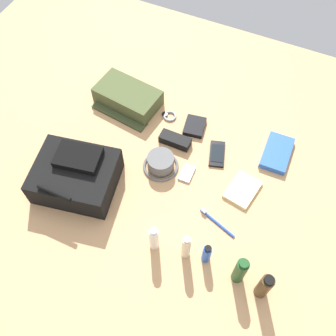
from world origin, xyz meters
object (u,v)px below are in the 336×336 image
(sunglasses_case, at_px, (175,140))
(shampoo_bottle, at_px, (240,271))
(paperback_novel, at_px, (277,153))
(media_player, at_px, (187,173))
(wallet, at_px, (195,126))
(backpack, at_px, (76,175))
(wristwatch, at_px, (169,116))
(bucket_hat, at_px, (161,163))
(lotion_bottle, at_px, (186,247))
(toothpaste_tube, at_px, (154,239))
(cell_phone, at_px, (217,154))
(deodorant_spray, at_px, (207,254))
(toiletry_pouch, at_px, (128,97))
(cologne_bottle, at_px, (264,286))
(notepad, at_px, (243,190))
(toothbrush, at_px, (215,221))

(sunglasses_case, bearing_deg, shampoo_bottle, 134.53)
(paperback_novel, xyz_separation_m, media_player, (0.32, 0.26, -0.01))
(wallet, bearing_deg, paperback_novel, 172.48)
(backpack, height_order, wristwatch, backpack)
(bucket_hat, height_order, shampoo_bottle, shampoo_bottle)
(lotion_bottle, distance_m, media_player, 0.36)
(toothpaste_tube, height_order, media_player, toothpaste_tube)
(cell_phone, bearing_deg, deodorant_spray, 105.59)
(toiletry_pouch, height_order, wallet, toiletry_pouch)
(sunglasses_case, bearing_deg, deodorant_spray, 126.03)
(toothpaste_tube, relative_size, wristwatch, 2.16)
(cologne_bottle, relative_size, notepad, 1.07)
(toothbrush, bearing_deg, sunglasses_case, -43.41)
(wristwatch, bearing_deg, shampoo_bottle, 132.72)
(cologne_bottle, xyz_separation_m, lotion_bottle, (0.30, -0.02, -0.00))
(toothbrush, bearing_deg, wristwatch, -46.65)
(toiletry_pouch, xyz_separation_m, notepad, (-0.66, 0.23, -0.03))
(cell_phone, bearing_deg, wallet, -33.12)
(backpack, distance_m, deodorant_spray, 0.61)
(shampoo_bottle, distance_m, wristwatch, 0.80)
(bucket_hat, relative_size, wallet, 1.41)
(toothbrush, bearing_deg, shampoo_bottle, 131.17)
(toothpaste_tube, height_order, wristwatch, toothpaste_tube)
(lotion_bottle, xyz_separation_m, media_player, (0.13, -0.33, -0.07))
(lotion_bottle, distance_m, wristwatch, 0.68)
(shampoo_bottle, height_order, media_player, shampoo_bottle)
(shampoo_bottle, height_order, wallet, shampoo_bottle)
(lotion_bottle, bearing_deg, toothbrush, -108.11)
(toothpaste_tube, distance_m, paperback_novel, 0.68)
(bucket_hat, height_order, lotion_bottle, lotion_bottle)
(lotion_bottle, relative_size, paperback_novel, 0.80)
(deodorant_spray, xyz_separation_m, media_player, (0.21, -0.31, -0.05))
(toiletry_pouch, height_order, wristwatch, toiletry_pouch)
(toiletry_pouch, bearing_deg, bucket_hat, 138.43)
(bucket_hat, bearing_deg, media_player, -173.07)
(deodorant_spray, relative_size, toothpaste_tube, 0.76)
(toiletry_pouch, relative_size, deodorant_spray, 2.74)
(shampoo_bottle, bearing_deg, cologne_bottle, 170.45)
(toothbrush, bearing_deg, notepad, -106.50)
(toiletry_pouch, distance_m, media_player, 0.49)
(toiletry_pouch, distance_m, lotion_bottle, 0.80)
(backpack, xyz_separation_m, wristwatch, (-0.20, -0.49, -0.06))
(media_player, distance_m, wallet, 0.25)
(lotion_bottle, height_order, sunglasses_case, lotion_bottle)
(toothpaste_tube, distance_m, notepad, 0.44)
(cologne_bottle, xyz_separation_m, shampoo_bottle, (0.09, -0.02, 0.00))
(toiletry_pouch, xyz_separation_m, media_player, (-0.41, 0.25, -0.03))
(toothpaste_tube, bearing_deg, wristwatch, -70.63)
(deodorant_spray, relative_size, toothbrush, 0.70)
(media_player, xyz_separation_m, notepad, (-0.24, -0.02, 0.00))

